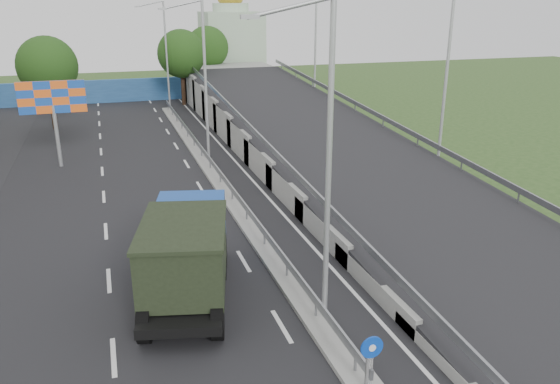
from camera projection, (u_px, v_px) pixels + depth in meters
name	position (u px, v px, depth m)	size (l,w,h in m)	color
road_surface	(171.00, 196.00, 29.91)	(26.00, 90.00, 0.04)	black
median	(210.00, 170.00, 34.34)	(1.00, 44.00, 0.20)	gray
overpass_ramp	(321.00, 136.00, 36.00)	(10.00, 50.00, 3.50)	gray
median_guardrail	(210.00, 160.00, 34.13)	(0.09, 44.00, 0.71)	gray
sign_bollard	(370.00, 363.00, 14.44)	(0.64, 0.23, 1.67)	black
lamp_post_near	(323.00, 152.00, 16.34)	(2.74, 0.18, 10.08)	#B2B5B7
lamp_post_mid	(202.00, 74.00, 34.30)	(2.74, 0.18, 10.08)	#B2B5B7
lamp_post_far	(164.00, 49.00, 52.25)	(2.74, 0.18, 10.08)	#B2B5B7
blue_wall	(121.00, 91.00, 57.95)	(30.00, 0.50, 2.40)	#244D85
church	(231.00, 43.00, 67.88)	(7.00, 7.00, 13.80)	#B2CCAD
billboard	(53.00, 102.00, 33.96)	(4.00, 0.24, 5.50)	#B2B5B7
tree_left_mid	(47.00, 66.00, 44.11)	(4.80, 4.80, 7.60)	black
tree_median_far	(181.00, 54.00, 54.81)	(4.80, 4.80, 7.60)	black
tree_ramp_far	(207.00, 48.00, 62.27)	(4.80, 4.80, 7.60)	black
dump_truck	(187.00, 251.00, 19.29)	(4.21, 7.58, 3.16)	black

